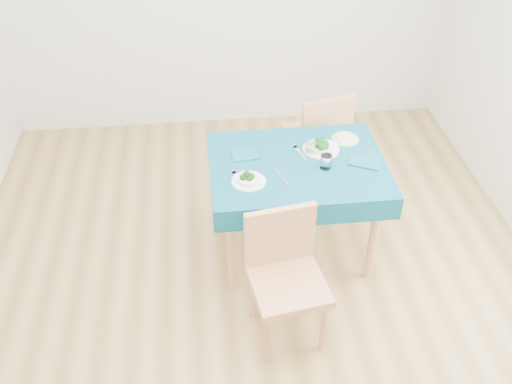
{
  "coord_description": "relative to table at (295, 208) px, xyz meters",
  "views": [
    {
      "loc": [
        -0.29,
        -2.6,
        2.91
      ],
      "look_at": [
        0.0,
        0.0,
        0.85
      ],
      "focal_mm": 40.0,
      "sensor_mm": 36.0,
      "label": 1
    }
  ],
  "objects": [
    {
      "name": "room_shell",
      "position": [
        -0.32,
        -0.39,
        0.97
      ],
      "size": [
        4.02,
        4.52,
        2.73
      ],
      "color": "olive",
      "rests_on": "ground"
    },
    {
      "name": "table",
      "position": [
        0.0,
        0.0,
        0.0
      ],
      "size": [
        1.14,
        0.87,
        0.76
      ],
      "primitive_type": "cube",
      "color": "navy",
      "rests_on": "ground"
    },
    {
      "name": "chair_near",
      "position": [
        -0.17,
        -0.75,
        0.15
      ],
      "size": [
        0.49,
        0.53,
        1.06
      ],
      "primitive_type": "cube",
      "rotation": [
        0.0,
        0.0,
        0.15
      ],
      "color": "tan",
      "rests_on": "ground"
    },
    {
      "name": "chair_far",
      "position": [
        0.3,
        0.83,
        0.15
      ],
      "size": [
        0.52,
        0.55,
        1.06
      ],
      "primitive_type": "cube",
      "rotation": [
        0.0,
        0.0,
        3.39
      ],
      "color": "tan",
      "rests_on": "ground"
    },
    {
      "name": "bowl_near",
      "position": [
        -0.34,
        -0.17,
        0.41
      ],
      "size": [
        0.22,
        0.22,
        0.07
      ],
      "primitive_type": null,
      "color": "white",
      "rests_on": "table"
    },
    {
      "name": "bowl_far",
      "position": [
        0.18,
        0.14,
        0.42
      ],
      "size": [
        0.25,
        0.25,
        0.07
      ],
      "primitive_type": null,
      "color": "white",
      "rests_on": "table"
    },
    {
      "name": "fork_near",
      "position": [
        -0.42,
        -0.14,
        0.38
      ],
      "size": [
        0.04,
        0.19,
        0.0
      ],
      "primitive_type": "cube",
      "rotation": [
        0.0,
        0.0,
        0.08
      ],
      "color": "silver",
      "rests_on": "table"
    },
    {
      "name": "knife_near",
      "position": [
        -0.13,
        -0.13,
        0.38
      ],
      "size": [
        0.08,
        0.18,
        0.0
      ],
      "primitive_type": "cube",
      "rotation": [
        0.0,
        0.0,
        0.34
      ],
      "color": "silver",
      "rests_on": "table"
    },
    {
      "name": "fork_far",
      "position": [
        0.04,
        0.11,
        0.38
      ],
      "size": [
        0.08,
        0.19,
        0.0
      ],
      "primitive_type": "cube",
      "rotation": [
        0.0,
        0.0,
        0.28
      ],
      "color": "silver",
      "rests_on": "table"
    },
    {
      "name": "knife_far",
      "position": [
        0.52,
        0.03,
        0.38
      ],
      "size": [
        0.05,
        0.19,
        0.0
      ],
      "primitive_type": "cube",
      "rotation": [
        0.0,
        0.0,
        0.21
      ],
      "color": "silver",
      "rests_on": "table"
    },
    {
      "name": "napkin_near",
      "position": [
        -0.33,
        0.12,
        0.38
      ],
      "size": [
        0.19,
        0.14,
        0.01
      ],
      "primitive_type": "cube",
      "rotation": [
        0.0,
        0.0,
        0.1
      ],
      "color": "#0C526D",
      "rests_on": "table"
    },
    {
      "name": "napkin_far",
      "position": [
        0.43,
        -0.04,
        0.38
      ],
      "size": [
        0.23,
        0.21,
        0.01
      ],
      "primitive_type": "cube",
      "rotation": [
        0.0,
        0.0,
        -0.46
      ],
      "color": "#0C526D",
      "rests_on": "table"
    },
    {
      "name": "tumbler_center",
      "position": [
        0.1,
        0.1,
        0.42
      ],
      "size": [
        0.07,
        0.07,
        0.09
      ],
      "primitive_type": "cylinder",
      "color": "white",
      "rests_on": "table"
    },
    {
      "name": "tumbler_side",
      "position": [
        0.17,
        -0.07,
        0.43
      ],
      "size": [
        0.07,
        0.07,
        0.09
      ],
      "primitive_type": "cylinder",
      "color": "white",
      "rests_on": "table"
    },
    {
      "name": "side_plate",
      "position": [
        0.37,
        0.24,
        0.38
      ],
      "size": [
        0.19,
        0.19,
        0.01
      ],
      "primitive_type": "cylinder",
      "color": "#AEE46F",
      "rests_on": "table"
    },
    {
      "name": "bread_slice",
      "position": [
        0.37,
        0.24,
        0.4
      ],
      "size": [
        0.12,
        0.12,
        0.02
      ],
      "primitive_type": "cube",
      "rotation": [
        0.0,
        0.0,
        0.05
      ],
      "color": "beige",
      "rests_on": "side_plate"
    }
  ]
}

